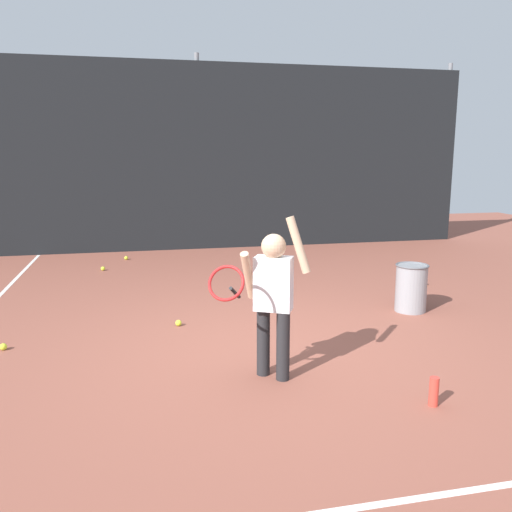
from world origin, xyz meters
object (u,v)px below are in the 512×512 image
(tennis_ball_6, at_px, (178,323))
(tennis_ball_1, at_px, (3,347))
(water_bottle, at_px, (434,391))
(tennis_ball_3, at_px, (425,283))
(ball_hopper, at_px, (411,287))
(tennis_ball_5, at_px, (126,258))
(tennis_ball_0, at_px, (103,269))
(tennis_player, at_px, (272,293))

(tennis_ball_6, bearing_deg, tennis_ball_1, -167.92)
(water_bottle, relative_size, tennis_ball_3, 3.33)
(tennis_ball_6, bearing_deg, ball_hopper, -0.66)
(ball_hopper, distance_m, tennis_ball_6, 2.73)
(tennis_ball_3, relative_size, tennis_ball_5, 1.00)
(tennis_ball_3, bearing_deg, tennis_ball_5, 146.28)
(ball_hopper, xyz_separation_m, water_bottle, (-1.02, -2.22, -0.18))
(ball_hopper, distance_m, tennis_ball_5, 5.12)
(tennis_ball_0, bearing_deg, tennis_ball_5, 67.13)
(tennis_ball_3, distance_m, tennis_ball_6, 3.70)
(tennis_player, relative_size, tennis_ball_5, 20.46)
(tennis_ball_5, distance_m, tennis_ball_6, 3.90)
(tennis_ball_0, relative_size, tennis_ball_6, 1.00)
(tennis_player, bearing_deg, tennis_ball_3, 68.62)
(tennis_ball_0, bearing_deg, water_bottle, -63.21)
(water_bottle, distance_m, tennis_ball_3, 3.79)
(ball_hopper, distance_m, tennis_ball_3, 1.39)
(tennis_player, distance_m, tennis_ball_5, 5.55)
(tennis_ball_6, bearing_deg, tennis_ball_0, 107.72)
(tennis_ball_0, relative_size, tennis_ball_5, 1.00)
(tennis_ball_1, bearing_deg, water_bottle, -29.31)
(ball_hopper, relative_size, tennis_ball_5, 8.52)
(water_bottle, distance_m, tennis_ball_1, 3.87)
(tennis_ball_5, bearing_deg, tennis_ball_6, -80.80)
(ball_hopper, relative_size, tennis_ball_1, 8.52)
(water_bottle, bearing_deg, ball_hopper, 65.29)
(tennis_ball_1, distance_m, tennis_ball_5, 4.33)
(tennis_player, height_order, tennis_ball_0, tennis_player)
(tennis_ball_1, xyz_separation_m, tennis_ball_6, (1.67, 0.36, 0.00))
(ball_hopper, relative_size, tennis_ball_6, 8.52)
(tennis_ball_0, bearing_deg, tennis_player, -70.37)
(tennis_ball_5, height_order, tennis_ball_6, same)
(tennis_player, relative_size, tennis_ball_1, 20.46)
(tennis_ball_6, bearing_deg, tennis_ball_3, 16.64)
(tennis_ball_0, bearing_deg, tennis_ball_1, -101.78)
(water_bottle, height_order, tennis_ball_6, water_bottle)
(water_bottle, relative_size, tennis_ball_1, 3.33)
(tennis_ball_1, height_order, tennis_ball_5, same)
(tennis_player, xyz_separation_m, tennis_ball_5, (-1.27, 5.35, -0.69))
(tennis_player, distance_m, ball_hopper, 2.58)
(ball_hopper, xyz_separation_m, tennis_ball_6, (-2.72, 0.03, -0.26))
(tennis_player, relative_size, water_bottle, 6.14)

